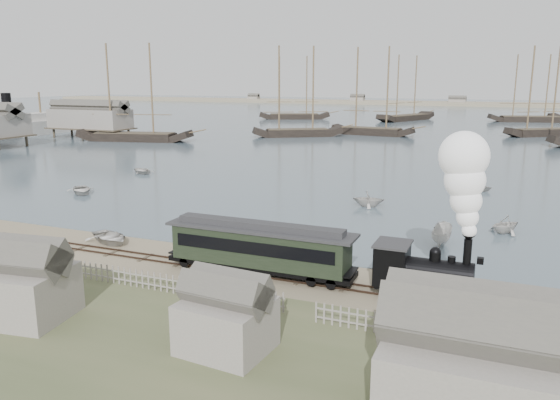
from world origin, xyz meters
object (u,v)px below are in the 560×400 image
at_px(passenger_coach, 259,246).
at_px(steamship, 8,115).
at_px(beached_dinghy, 110,237).
at_px(locomotive, 455,230).

bearing_deg(passenger_coach, steamship, 146.49).
xyz_separation_m(passenger_coach, beached_dinghy, (-14.08, 2.12, -1.56)).
bearing_deg(passenger_coach, beached_dinghy, 171.45).
height_order(locomotive, beached_dinghy, locomotive).
relative_size(passenger_coach, steamship, 0.29).
xyz_separation_m(locomotive, steamship, (-100.35, 58.38, 0.48)).
bearing_deg(beached_dinghy, passenger_coach, -74.19).
relative_size(passenger_coach, beached_dinghy, 3.08).
height_order(passenger_coach, steamship, steamship).
bearing_deg(locomotive, beached_dinghy, 175.39).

